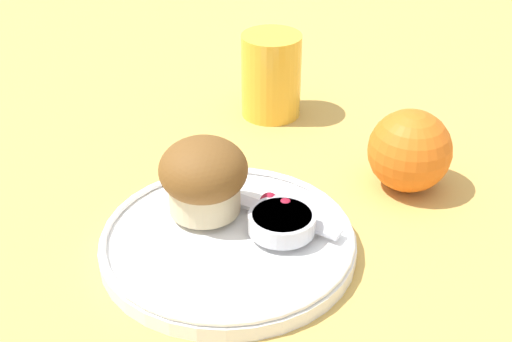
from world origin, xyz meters
name	(u,v)px	position (x,y,z in m)	size (l,w,h in m)	color
ground_plane	(220,247)	(0.00, 0.00, 0.00)	(3.00, 3.00, 0.00)	tan
plate	(229,241)	(0.01, 0.00, 0.01)	(0.23, 0.23, 0.02)	white
muffin	(204,177)	(-0.03, 0.02, 0.06)	(0.08, 0.08, 0.07)	beige
cream_ramekin	(282,221)	(0.05, 0.03, 0.03)	(0.06, 0.06, 0.02)	silver
berry_pair	(277,205)	(0.03, 0.05, 0.03)	(0.03, 0.02, 0.02)	maroon
butter_knife	(259,207)	(0.01, 0.05, 0.02)	(0.16, 0.02, 0.00)	silver
orange_fruit	(410,151)	(0.10, 0.18, 0.04)	(0.08, 0.08, 0.08)	orange
juice_glass	(271,75)	(-0.10, 0.25, 0.05)	(0.07, 0.07, 0.10)	gold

